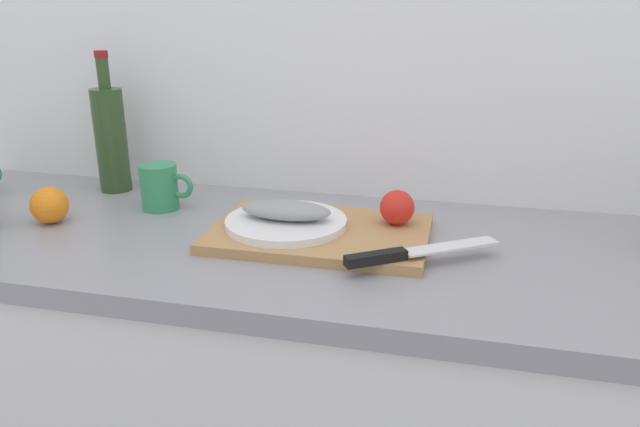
{
  "coord_description": "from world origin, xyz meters",
  "views": [
    {
      "loc": [
        0.21,
        -1.04,
        1.33
      ],
      "look_at": [
        -0.04,
        0.02,
        0.95
      ],
      "focal_mm": 33.43,
      "sensor_mm": 36.0,
      "label": 1
    }
  ],
  "objects_px": {
    "coffee_mug_0": "(160,187)",
    "cutting_board": "(320,233)",
    "chef_knife": "(404,254)",
    "white_plate": "(286,222)",
    "fish_fillet": "(286,210)",
    "wine_bottle": "(111,137)"
  },
  "relations": [
    {
      "from": "fish_fillet",
      "to": "coffee_mug_0",
      "type": "bearing_deg",
      "value": 163.69
    },
    {
      "from": "white_plate",
      "to": "coffee_mug_0",
      "type": "relative_size",
      "value": 1.95
    },
    {
      "from": "coffee_mug_0",
      "to": "cutting_board",
      "type": "bearing_deg",
      "value": -13.04
    },
    {
      "from": "cutting_board",
      "to": "fish_fillet",
      "type": "relative_size",
      "value": 2.34
    },
    {
      "from": "cutting_board",
      "to": "wine_bottle",
      "type": "distance_m",
      "value": 0.61
    },
    {
      "from": "chef_knife",
      "to": "coffee_mug_0",
      "type": "relative_size",
      "value": 2.11
    },
    {
      "from": "white_plate",
      "to": "fish_fillet",
      "type": "bearing_deg",
      "value": -90.0
    },
    {
      "from": "chef_knife",
      "to": "wine_bottle",
      "type": "height_order",
      "value": "wine_bottle"
    },
    {
      "from": "cutting_board",
      "to": "chef_knife",
      "type": "height_order",
      "value": "chef_knife"
    },
    {
      "from": "white_plate",
      "to": "fish_fillet",
      "type": "distance_m",
      "value": 0.03
    },
    {
      "from": "cutting_board",
      "to": "chef_knife",
      "type": "bearing_deg",
      "value": -32.0
    },
    {
      "from": "white_plate",
      "to": "chef_knife",
      "type": "bearing_deg",
      "value": -23.51
    },
    {
      "from": "fish_fillet",
      "to": "chef_knife",
      "type": "xyz_separation_m",
      "value": [
        0.24,
        -0.11,
        -0.02
      ]
    },
    {
      "from": "chef_knife",
      "to": "coffee_mug_0",
      "type": "height_order",
      "value": "coffee_mug_0"
    },
    {
      "from": "wine_bottle",
      "to": "coffee_mug_0",
      "type": "distance_m",
      "value": 0.22
    },
    {
      "from": "cutting_board",
      "to": "wine_bottle",
      "type": "bearing_deg",
      "value": 161.01
    },
    {
      "from": "cutting_board",
      "to": "fish_fillet",
      "type": "height_order",
      "value": "fish_fillet"
    },
    {
      "from": "wine_bottle",
      "to": "chef_knife",
      "type": "bearing_deg",
      "value": -22.32
    },
    {
      "from": "fish_fillet",
      "to": "chef_knife",
      "type": "distance_m",
      "value": 0.26
    },
    {
      "from": "chef_knife",
      "to": "coffee_mug_0",
      "type": "distance_m",
      "value": 0.59
    },
    {
      "from": "white_plate",
      "to": "chef_knife",
      "type": "xyz_separation_m",
      "value": [
        0.24,
        -0.11,
        0.0
      ]
    },
    {
      "from": "cutting_board",
      "to": "white_plate",
      "type": "distance_m",
      "value": 0.07
    }
  ]
}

